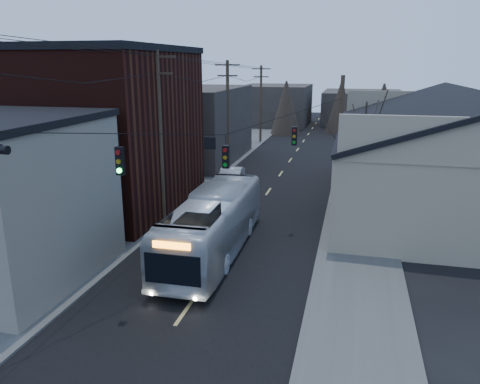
# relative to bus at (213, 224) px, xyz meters

# --- Properties ---
(road_surface) EXTENTS (9.00, 110.00, 0.02)m
(road_surface) POSITION_rel_bus_xyz_m (0.59, 16.18, -1.55)
(road_surface) COLOR black
(road_surface) RESTS_ON ground
(sidewalk_left) EXTENTS (4.00, 110.00, 0.12)m
(sidewalk_left) POSITION_rel_bus_xyz_m (-5.91, 16.18, -1.50)
(sidewalk_left) COLOR #474744
(sidewalk_left) RESTS_ON ground
(sidewalk_right) EXTENTS (4.00, 110.00, 0.12)m
(sidewalk_right) POSITION_rel_bus_xyz_m (7.09, 16.18, -1.50)
(sidewalk_right) COLOR #474744
(sidewalk_right) RESTS_ON ground
(building_brick) EXTENTS (10.00, 12.00, 10.00)m
(building_brick) POSITION_rel_bus_xyz_m (-9.41, 6.18, 3.44)
(building_brick) COLOR black
(building_brick) RESTS_ON ground
(building_left_far) EXTENTS (9.00, 14.00, 7.00)m
(building_left_far) POSITION_rel_bus_xyz_m (-8.91, 22.18, 1.94)
(building_left_far) COLOR #342E2A
(building_left_far) RESTS_ON ground
(warehouse) EXTENTS (16.16, 20.60, 7.73)m
(warehouse) POSITION_rel_bus_xyz_m (13.59, 11.18, 1.13)
(warehouse) COLOR gray
(warehouse) RESTS_ON ground
(building_far_left) EXTENTS (10.00, 12.00, 6.00)m
(building_far_left) POSITION_rel_bus_xyz_m (-5.41, 51.18, 1.44)
(building_far_left) COLOR #342E2A
(building_far_left) RESTS_ON ground
(building_far_right) EXTENTS (12.00, 14.00, 5.00)m
(building_far_right) POSITION_rel_bus_xyz_m (7.59, 56.18, 0.94)
(building_far_right) COLOR #342E2A
(building_far_right) RESTS_ON ground
(bare_tree) EXTENTS (0.40, 0.40, 7.20)m
(bare_tree) POSITION_rel_bus_xyz_m (7.09, 6.18, 2.04)
(bare_tree) COLOR black
(bare_tree) RESTS_ON ground
(utility_lines) EXTENTS (11.24, 45.28, 10.50)m
(utility_lines) POSITION_rel_bus_xyz_m (-2.53, 10.32, 3.39)
(utility_lines) COLOR #382B1E
(utility_lines) RESTS_ON ground
(bus) EXTENTS (2.73, 11.25, 3.13)m
(bus) POSITION_rel_bus_xyz_m (0.00, 0.00, 0.00)
(bus) COLOR #B6BCC3
(bus) RESTS_ON ground
(parked_car) EXTENTS (2.05, 4.72, 1.51)m
(parked_car) POSITION_rel_bus_xyz_m (-2.41, 12.61, -0.81)
(parked_car) COLOR #AFB1B7
(parked_car) RESTS_ON ground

